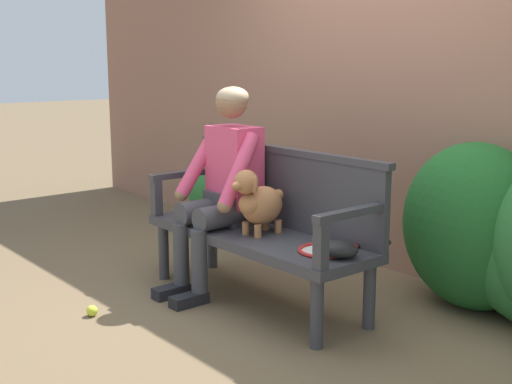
{
  "coord_description": "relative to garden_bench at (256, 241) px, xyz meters",
  "views": [
    {
      "loc": [
        3.07,
        -2.56,
        1.48
      ],
      "look_at": [
        0.0,
        0.0,
        0.69
      ],
      "focal_mm": 47.42,
      "sensor_mm": 36.0,
      "label": 1
    }
  ],
  "objects": [
    {
      "name": "bench_backrest",
      "position": [
        0.0,
        0.24,
        0.31
      ],
      "size": [
        1.67,
        0.06,
        0.5
      ],
      "color": "#38383D",
      "rests_on": "garden_bench"
    },
    {
      "name": "bench_armrest_right_end",
      "position": [
        0.78,
        -0.09,
        0.26
      ],
      "size": [
        0.06,
        0.53,
        0.28
      ],
      "color": "#38383D",
      "rests_on": "garden_bench"
    },
    {
      "name": "ground_plane",
      "position": [
        0.0,
        0.0,
        -0.38
      ],
      "size": [
        40.0,
        40.0,
        0.0
      ],
      "primitive_type": "plane",
      "color": "brown"
    },
    {
      "name": "bench_armrest_left_end",
      "position": [
        -0.78,
        -0.09,
        0.26
      ],
      "size": [
        0.06,
        0.53,
        0.28
      ],
      "color": "#38383D",
      "rests_on": "garden_bench"
    },
    {
      "name": "tennis_ball",
      "position": [
        -0.42,
        -0.9,
        -0.35
      ],
      "size": [
        0.07,
        0.07,
        0.07
      ],
      "primitive_type": "sphere",
      "color": "#CCDB33",
      "rests_on": "ground"
    },
    {
      "name": "person_seated",
      "position": [
        -0.3,
        -0.02,
        0.33
      ],
      "size": [
        0.56,
        0.67,
        1.31
      ],
      "color": "black",
      "rests_on": "ground"
    },
    {
      "name": "baseball_glove",
      "position": [
        0.69,
        -0.01,
        0.1
      ],
      "size": [
        0.27,
        0.25,
        0.09
      ],
      "primitive_type": "ellipsoid",
      "rotation": [
        0.0,
        0.0,
        0.44
      ],
      "color": "black",
      "rests_on": "garden_bench"
    },
    {
      "name": "dog_on_bench",
      "position": [
        0.05,
        -0.03,
        0.26
      ],
      "size": [
        0.21,
        0.41,
        0.41
      ],
      "color": "#AD7042",
      "rests_on": "garden_bench"
    },
    {
      "name": "garden_bench",
      "position": [
        0.0,
        0.0,
        0.0
      ],
      "size": [
        1.63,
        0.53,
        0.44
      ],
      "color": "#38383D",
      "rests_on": "ground"
    },
    {
      "name": "hedge_bush_far_right",
      "position": [
        0.92,
        0.92,
        0.12
      ],
      "size": [
        0.93,
        0.65,
        1.01
      ],
      "primitive_type": "ellipsoid",
      "color": "#1E5B23",
      "rests_on": "ground"
    },
    {
      "name": "brick_garden_fence",
      "position": [
        0.0,
        1.29,
        0.97
      ],
      "size": [
        8.0,
        0.3,
        2.7
      ],
      "primitive_type": "cube",
      "color": "#936651",
      "rests_on": "ground"
    },
    {
      "name": "tennis_racket",
      "position": [
        0.58,
        0.04,
        0.07
      ],
      "size": [
        0.37,
        0.58,
        0.03
      ],
      "color": "red",
      "rests_on": "garden_bench"
    },
    {
      "name": "hedge_bush_far_left",
      "position": [
        -1.51,
        0.96,
        -0.01
      ],
      "size": [
        0.76,
        0.71,
        0.74
      ],
      "primitive_type": "ellipsoid",
      "color": "#286B2D",
      "rests_on": "ground"
    }
  ]
}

